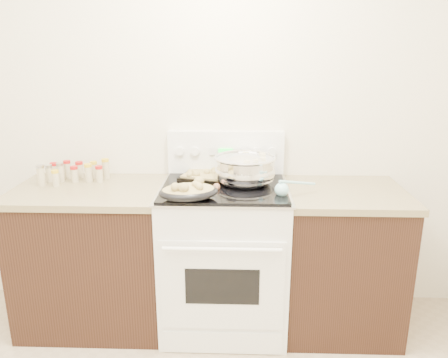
{
  "coord_description": "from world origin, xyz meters",
  "views": [
    {
      "loc": [
        0.44,
        -1.09,
        1.73
      ],
      "look_at": [
        0.35,
        1.37,
        1.0
      ],
      "focal_mm": 35.0,
      "sensor_mm": 36.0,
      "label": 1
    }
  ],
  "objects": [
    {
      "name": "room_shell",
      "position": [
        0.0,
        0.0,
        1.7
      ],
      "size": [
        4.1,
        3.6,
        2.75
      ],
      "color": "white",
      "rests_on": "ground"
    },
    {
      "name": "counter_left",
      "position": [
        -0.48,
        1.43,
        0.46
      ],
      "size": [
        0.93,
        0.67,
        0.92
      ],
      "color": "black",
      "rests_on": "ground"
    },
    {
      "name": "counter_right",
      "position": [
        1.08,
        1.43,
        0.46
      ],
      "size": [
        0.73,
        0.67,
        0.92
      ],
      "color": "black",
      "rests_on": "ground"
    },
    {
      "name": "kitchen_range",
      "position": [
        0.35,
        1.42,
        0.49
      ],
      "size": [
        0.78,
        0.73,
        1.22
      ],
      "color": "white",
      "rests_on": "ground"
    },
    {
      "name": "mixing_bowl",
      "position": [
        0.47,
        1.47,
        1.03
      ],
      "size": [
        0.49,
        0.49,
        0.22
      ],
      "color": "silver",
      "rests_on": "kitchen_range"
    },
    {
      "name": "roasting_pan",
      "position": [
        0.16,
        1.16,
        0.99
      ],
      "size": [
        0.38,
        0.31,
        0.12
      ],
      "color": "black",
      "rests_on": "kitchen_range"
    },
    {
      "name": "baking_sheet",
      "position": [
        0.25,
        1.57,
        0.96
      ],
      "size": [
        0.41,
        0.34,
        0.06
      ],
      "color": "black",
      "rests_on": "kitchen_range"
    },
    {
      "name": "wooden_spoon",
      "position": [
        0.31,
        1.4,
        0.95
      ],
      "size": [
        0.04,
        0.29,
        0.04
      ],
      "color": "#9B6447",
      "rests_on": "kitchen_range"
    },
    {
      "name": "blue_ladle",
      "position": [
        0.69,
        1.26,
        0.98
      ],
      "size": [
        0.25,
        0.17,
        0.1
      ],
      "color": "#9ADCE6",
      "rests_on": "kitchen_range"
    },
    {
      "name": "spice_jars",
      "position": [
        -0.63,
        1.56,
        0.98
      ],
      "size": [
        0.4,
        0.24,
        0.13
      ],
      "color": "#BFB28C",
      "rests_on": "counter_left"
    }
  ]
}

